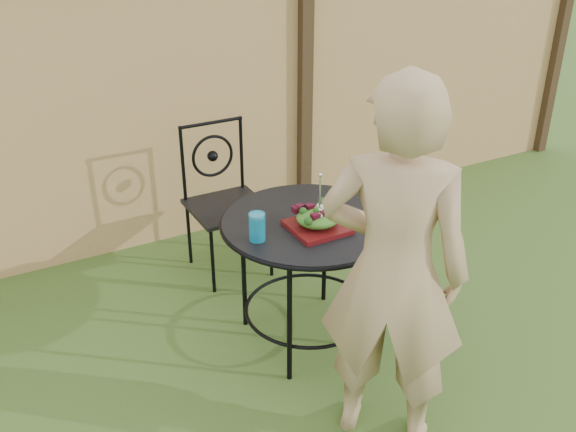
% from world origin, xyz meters
% --- Properties ---
extents(fence, '(8.00, 0.12, 1.90)m').
position_xyz_m(fence, '(-0.00, 2.19, 0.95)').
color(fence, tan).
rests_on(fence, ground).
extents(patio_table, '(0.92, 0.92, 0.72)m').
position_xyz_m(patio_table, '(0.51, 0.73, 0.59)').
color(patio_table, black).
rests_on(patio_table, ground).
extents(patio_chair, '(0.46, 0.46, 0.95)m').
position_xyz_m(patio_chair, '(0.43, 1.64, 0.50)').
color(patio_chair, black).
rests_on(patio_chair, ground).
extents(diner, '(0.72, 0.72, 1.68)m').
position_xyz_m(diner, '(0.46, -0.03, 0.84)').
color(diner, tan).
rests_on(diner, ground).
extents(salad_plate, '(0.27, 0.27, 0.02)m').
position_xyz_m(salad_plate, '(0.50, 0.63, 0.74)').
color(salad_plate, '#470B0A').
rests_on(salad_plate, patio_table).
extents(salad, '(0.21, 0.21, 0.08)m').
position_xyz_m(salad, '(0.50, 0.63, 0.79)').
color(salad, '#235614').
rests_on(salad, salad_plate).
extents(fork, '(0.01, 0.01, 0.18)m').
position_xyz_m(fork, '(0.51, 0.63, 0.92)').
color(fork, silver).
rests_on(fork, salad).
extents(drinking_glass, '(0.08, 0.08, 0.14)m').
position_xyz_m(drinking_glass, '(0.19, 0.67, 0.79)').
color(drinking_glass, '#0E7AA3').
rests_on(drinking_glass, patio_table).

